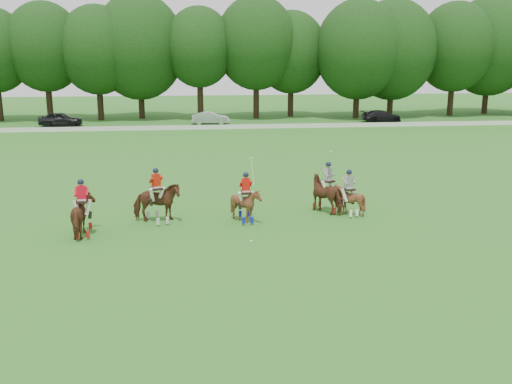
{
  "coord_description": "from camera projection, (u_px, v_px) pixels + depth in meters",
  "views": [
    {
      "loc": [
        -1.79,
        -20.08,
        7.23
      ],
      "look_at": [
        1.19,
        4.2,
        1.4
      ],
      "focal_mm": 40.0,
      "sensor_mm": 36.0,
      "label": 1
    }
  ],
  "objects": [
    {
      "name": "polo_stripe_a",
      "position": [
        328.0,
        194.0,
        27.04
      ],
      "size": [
        1.97,
        2.2,
        2.96
      ],
      "color": "#522716",
      "rests_on": "ground"
    },
    {
      "name": "polo_red_c",
      "position": [
        246.0,
        204.0,
        25.41
      ],
      "size": [
        1.3,
        1.45,
        2.81
      ],
      "color": "#522716",
      "rests_on": "ground"
    },
    {
      "name": "polo_ball",
      "position": [
        252.0,
        241.0,
        22.75
      ],
      "size": [
        0.09,
        0.09,
        0.09
      ],
      "primitive_type": "sphere",
      "color": "white",
      "rests_on": "ground"
    },
    {
      "name": "car_left",
      "position": [
        61.0,
        119.0,
        60.36
      ],
      "size": [
        4.52,
        2.01,
        1.51
      ],
      "primitive_type": "imported",
      "rotation": [
        0.0,
        0.0,
        1.52
      ],
      "color": "black",
      "rests_on": "ground"
    },
    {
      "name": "polo_red_b",
      "position": [
        157.0,
        202.0,
        25.31
      ],
      "size": [
        2.22,
        2.08,
        2.47
      ],
      "color": "#522716",
      "rests_on": "ground"
    },
    {
      "name": "polo_red_a",
      "position": [
        83.0,
        215.0,
        23.42
      ],
      "size": [
        1.27,
        2.06,
        2.39
      ],
      "color": "#522716",
      "rests_on": "ground"
    },
    {
      "name": "ground",
      "position": [
        238.0,
        255.0,
        21.28
      ],
      "size": [
        180.0,
        180.0,
        0.0
      ],
      "primitive_type": "plane",
      "color": "#276C1E",
      "rests_on": "ground"
    },
    {
      "name": "polo_stripe_b",
      "position": [
        348.0,
        199.0,
        26.51
      ],
      "size": [
        1.48,
        1.58,
        2.16
      ],
      "color": "#522716",
      "rests_on": "ground"
    },
    {
      "name": "car_right",
      "position": [
        382.0,
        116.0,
        64.56
      ],
      "size": [
        4.59,
        2.08,
        1.3
      ],
      "primitive_type": "imported",
      "rotation": [
        0.0,
        0.0,
        1.63
      ],
      "color": "black",
      "rests_on": "ground"
    },
    {
      "name": "boundary_rail",
      "position": [
        204.0,
        127.0,
        57.91
      ],
      "size": [
        120.0,
        0.1,
        0.44
      ],
      "primitive_type": "cube",
      "color": "white",
      "rests_on": "ground"
    },
    {
      "name": "tree_line",
      "position": [
        202.0,
        48.0,
        65.79
      ],
      "size": [
        117.98,
        14.32,
        14.75
      ],
      "color": "black",
      "rests_on": "ground"
    },
    {
      "name": "car_mid",
      "position": [
        210.0,
        118.0,
        62.26
      ],
      "size": [
        4.16,
        1.67,
        1.34
      ],
      "primitive_type": "imported",
      "rotation": [
        0.0,
        0.0,
        1.51
      ],
      "color": "#AEAFB4",
      "rests_on": "ground"
    }
  ]
}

